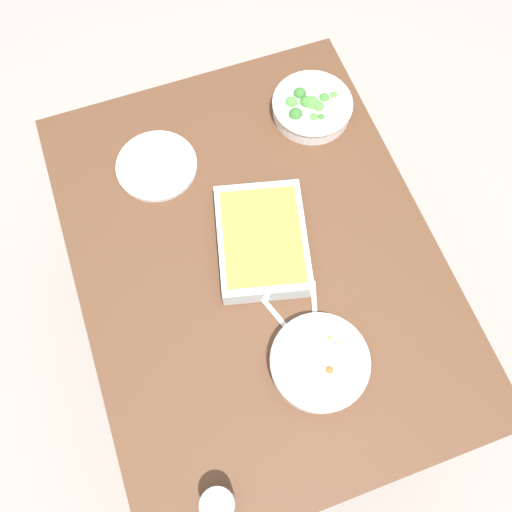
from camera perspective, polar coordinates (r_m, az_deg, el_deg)
The scene contains 10 objects.
ground_plane at distance 2.08m, azimuth 0.00°, elevation -7.72°, with size 6.00×6.00×0.00m, color #9E9389.
dining_table at distance 1.46m, azimuth 0.00°, elevation -1.33°, with size 1.20×0.90×0.74m.
stew_bowl at distance 1.28m, azimuth 6.67°, elevation -11.06°, with size 0.23×0.23×0.06m.
broccoli_bowl at distance 1.58m, azimuth 5.84°, elevation 15.32°, with size 0.23×0.23×0.07m.
baking_dish at distance 1.36m, azimuth 0.64°, elevation 1.68°, with size 0.34×0.29×0.06m.
drink_cup at distance 1.24m, azimuth -3.98°, elevation -24.56°, with size 0.07×0.07×0.08m.
side_plate at distance 1.52m, azimuth -10.38°, elevation 9.30°, with size 0.22×0.22×0.01m, color silver.
spoon_by_stew at distance 1.32m, azimuth 6.27°, elevation -7.25°, with size 0.17×0.07×0.01m.
spoon_by_broccoli at distance 1.59m, azimuth 7.09°, elevation 13.97°, with size 0.16×0.11×0.01m.
fork_on_table at distance 1.33m, azimuth 1.36°, elevation -5.33°, with size 0.17×0.07×0.01m.
Camera 1 is at (-0.49, 0.18, 2.02)m, focal length 38.14 mm.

